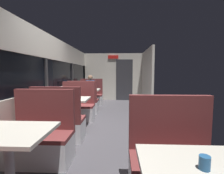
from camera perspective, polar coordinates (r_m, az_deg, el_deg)
The scene contains 16 objects.
ground_plane at distance 3.95m, azimuth -1.98°, elevation -15.17°, with size 3.30×9.20×0.02m, color #423F44.
carriage_window_panel_left at distance 4.09m, azimuth -22.75°, elevation 1.23°, with size 0.09×8.48×2.30m.
carriage_end_bulkhead at distance 7.89m, azimuth 0.86°, elevation 3.56°, with size 2.90×0.11×2.30m.
carriage_aisle_panel_right at distance 6.79m, azimuth 12.39°, elevation 3.28°, with size 0.08×2.40×2.30m, color beige.
dining_table_near_window at distance 2.12m, azimuth -33.27°, elevation -15.60°, with size 0.90×0.70×0.74m.
bench_near_window_facing_entry at distance 2.79m, azimuth -24.12°, elevation -17.05°, with size 0.95×0.50×1.10m.
dining_table_mid_window at distance 4.01m, azimuth -14.85°, elevation -5.38°, with size 0.90×0.70×0.74m.
bench_mid_window_facing_end at distance 3.44m, azimuth -18.30°, elevation -12.57°, with size 0.95×0.50×1.10m.
bench_mid_window_facing_entry at distance 4.73m, azimuth -12.20°, elevation -7.57°, with size 0.95×0.50×1.10m.
dining_table_far_window at distance 6.08m, azimuth -8.75°, elevation -1.70°, with size 0.90×0.70×0.74m.
bench_far_window_facing_end at distance 5.45m, azimuth -10.16°, elevation -5.83°, with size 0.95×0.50×1.10m.
bench_far_window_facing_entry at distance 6.80m, azimuth -7.55°, elevation -3.60°, with size 0.95×0.50×1.10m.
bench_front_aisle_facing_entry at distance 2.07m, azimuth 20.94°, elevation -25.08°, with size 0.95×0.50×1.10m.
seated_passenger at distance 6.70m, azimuth -7.68°, elevation -1.93°, with size 0.47×0.55×1.26m.
coffee_cup_primary at distance 1.28m, azimuth 30.27°, elevation -22.41°, with size 0.07×0.07×0.09m.
coffee_cup_secondary at distance 3.86m, azimuth -13.06°, elevation -3.55°, with size 0.07×0.07×0.09m.
Camera 1 is at (0.30, -3.69, 1.36)m, focal length 25.49 mm.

